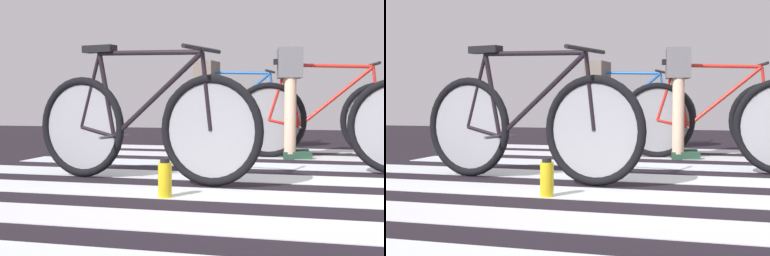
# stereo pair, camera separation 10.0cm
# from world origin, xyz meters

# --- Properties ---
(ground) EXTENTS (18.00, 14.00, 0.02)m
(ground) POSITION_xyz_m (0.00, 0.00, 0.01)
(ground) COLOR black
(crosswalk_markings) EXTENTS (5.39, 5.76, 0.00)m
(crosswalk_markings) POSITION_xyz_m (-0.03, 0.10, 0.02)
(crosswalk_markings) COLOR silver
(crosswalk_markings) RESTS_ON ground
(bicycle_1_of_4) EXTENTS (1.71, 0.57, 0.93)m
(bicycle_1_of_4) POSITION_xyz_m (-1.12, 0.13, 0.41)
(bicycle_1_of_4) COLOR black
(bicycle_1_of_4) RESTS_ON ground
(bicycle_3_of_4) EXTENTS (1.72, 0.54, 0.93)m
(bicycle_3_of_4) POSITION_xyz_m (0.00, 2.02, 0.41)
(bicycle_3_of_4) COLOR black
(bicycle_3_of_4) RESTS_ON ground
(cyclist_3_of_4) EXTENTS (0.37, 0.44, 1.03)m
(cyclist_3_of_4) POSITION_xyz_m (-0.30, 1.97, 0.69)
(cyclist_3_of_4) COLOR beige
(cyclist_3_of_4) RESTS_ON ground
(bicycle_4_of_4) EXTENTS (1.74, 0.52, 0.93)m
(bicycle_4_of_4) POSITION_xyz_m (-1.11, 3.24, 0.41)
(bicycle_4_of_4) COLOR black
(bicycle_4_of_4) RESTS_ON ground
(cyclist_4_of_4) EXTENTS (0.33, 0.42, 1.01)m
(cyclist_4_of_4) POSITION_xyz_m (-1.42, 3.25, 0.67)
(cyclist_4_of_4) COLOR beige
(cyclist_4_of_4) RESTS_ON ground
(water_bottle) EXTENTS (0.08, 0.08, 0.22)m
(water_bottle) POSITION_xyz_m (-0.76, -0.46, 0.13)
(water_bottle) COLOR yellow
(water_bottle) RESTS_ON ground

